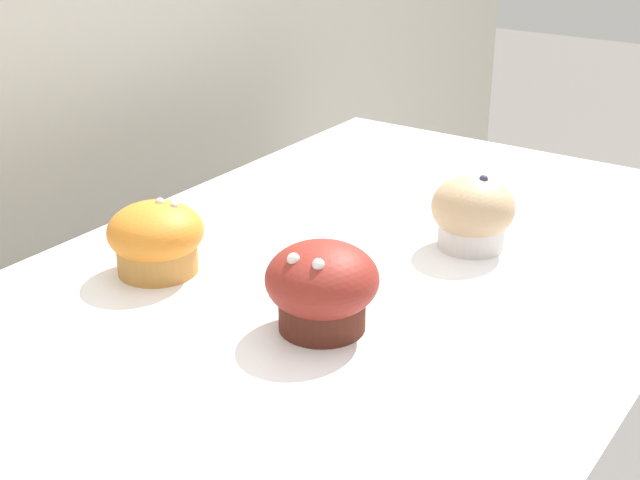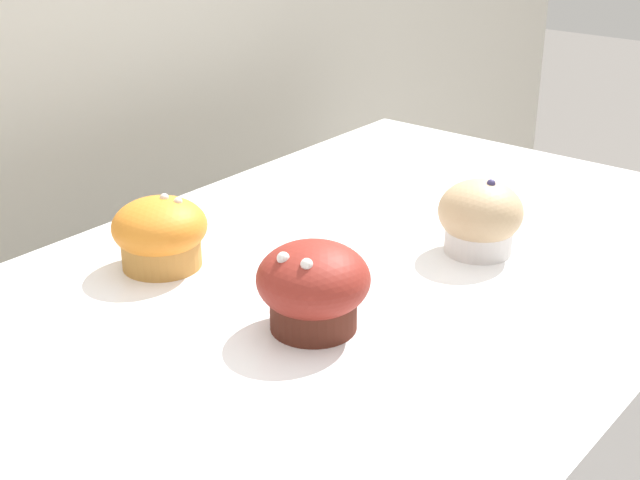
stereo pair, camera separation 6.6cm
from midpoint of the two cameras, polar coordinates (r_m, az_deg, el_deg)
name	(u,v)px [view 1 (the left image)]	position (r m, az deg, el deg)	size (l,w,h in m)	color
wall_back	(4,162)	(1.36, -20.90, 4.65)	(3.20, 0.10, 1.80)	beige
muffin_front_center	(156,238)	(0.96, -12.38, 0.09)	(0.10, 0.10, 0.08)	#C4853D
muffin_back_left	(473,213)	(1.01, 7.92, 1.69)	(0.09, 0.09, 0.09)	silver
muffin_back_right	(322,287)	(0.83, -2.15, -3.04)	(0.11, 0.11, 0.09)	#4F2218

